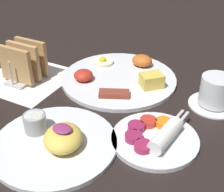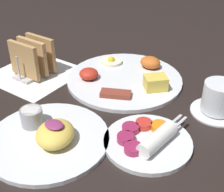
# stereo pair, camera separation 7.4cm
# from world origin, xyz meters

# --- Properties ---
(ground_plane) EXTENTS (3.00, 3.00, 0.00)m
(ground_plane) POSITION_xyz_m (0.00, 0.00, 0.00)
(ground_plane) COLOR black
(napkin_flat) EXTENTS (0.22, 0.22, 0.00)m
(napkin_flat) POSITION_xyz_m (-0.20, 0.06, 0.00)
(napkin_flat) COLOR white
(napkin_flat) RESTS_ON ground_plane
(plate_breakfast) EXTENTS (0.32, 0.32, 0.05)m
(plate_breakfast) POSITION_xyz_m (0.04, 0.18, 0.01)
(plate_breakfast) COLOR white
(plate_breakfast) RESTS_ON ground_plane
(plate_condiments) EXTENTS (0.18, 0.19, 0.04)m
(plate_condiments) POSITION_xyz_m (0.22, -0.02, 0.01)
(plate_condiments) COLOR white
(plate_condiments) RESTS_ON ground_plane
(plate_foreground) EXTENTS (0.25, 0.25, 0.06)m
(plate_foreground) POSITION_xyz_m (0.04, -0.13, 0.01)
(plate_foreground) COLOR white
(plate_foreground) RESTS_ON ground_plane
(toast_rack) EXTENTS (0.10, 0.12, 0.10)m
(toast_rack) POSITION_xyz_m (-0.20, 0.06, 0.05)
(toast_rack) COLOR #B7B7BC
(toast_rack) RESTS_ON ground_plane
(coffee_cup) EXTENTS (0.12, 0.12, 0.08)m
(coffee_cup) POSITION_xyz_m (0.30, 0.17, 0.04)
(coffee_cup) COLOR white
(coffee_cup) RESTS_ON ground_plane
(teaspoon) EXTENTS (0.12, 0.06, 0.01)m
(teaspoon) POSITION_xyz_m (0.08, -0.14, 0.00)
(teaspoon) COLOR silver
(teaspoon) RESTS_ON ground_plane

